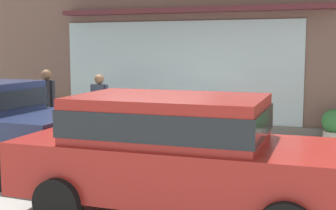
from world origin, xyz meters
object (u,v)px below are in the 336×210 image
at_px(potted_plant_low_front, 52,113).
at_px(potted_plant_corner_tall, 133,119).
at_px(pedestrian_passerby, 47,101).
at_px(potted_plant_window_center, 184,118).
at_px(potted_plant_window_left, 334,127).
at_px(fire_hydrant, 141,128).
at_px(pedestrian_with_handbag, 99,105).
at_px(parked_car_red, 179,149).
at_px(potted_plant_window_right, 96,121).

bearing_deg(potted_plant_low_front, potted_plant_corner_tall, 1.08).
bearing_deg(pedestrian_passerby, potted_plant_window_center, 55.90).
bearing_deg(potted_plant_window_center, potted_plant_window_left, -0.75).
relative_size(potted_plant_window_center, potted_plant_corner_tall, 1.34).
bearing_deg(potted_plant_window_center, fire_hydrant, -111.44).
relative_size(potted_plant_window_left, potted_plant_low_front, 1.25).
xyz_separation_m(fire_hydrant, pedestrian_with_handbag, (-0.90, -0.29, 0.54)).
xyz_separation_m(potted_plant_corner_tall, potted_plant_window_left, (5.03, -0.19, 0.11)).
relative_size(parked_car_red, potted_plant_window_center, 4.49).
distance_m(parked_car_red, potted_plant_corner_tall, 6.40).
xyz_separation_m(fire_hydrant, potted_plant_window_center, (0.56, 1.43, 0.07)).
distance_m(potted_plant_window_left, potted_plant_low_front, 7.54).
distance_m(potted_plant_window_center, potted_plant_low_front, 3.98).
bearing_deg(pedestrian_with_handbag, pedestrian_passerby, 29.87).
height_order(fire_hydrant, potted_plant_window_right, fire_hydrant).
bearing_deg(fire_hydrant, potted_plant_window_left, 18.57).
distance_m(potted_plant_corner_tall, potted_plant_low_front, 2.51).
height_order(parked_car_red, potted_plant_window_center, parked_car_red).
xyz_separation_m(parked_car_red, potted_plant_window_left, (1.79, 5.31, -0.45)).
relative_size(fire_hydrant, potted_plant_window_center, 0.84).
distance_m(pedestrian_with_handbag, potted_plant_low_front, 3.15).
bearing_deg(potted_plant_corner_tall, potted_plant_window_center, -5.45).
relative_size(pedestrian_with_handbag, potted_plant_corner_tall, 2.17).
xyz_separation_m(potted_plant_window_center, potted_plant_window_right, (-2.67, 0.28, -0.27)).
relative_size(parked_car_red, potted_plant_window_left, 5.21).
relative_size(pedestrian_passerby, potted_plant_low_front, 2.50).
distance_m(fire_hydrant, potted_plant_corner_tall, 1.82).
bearing_deg(parked_car_red, potted_plant_low_front, 134.42).
distance_m(pedestrian_with_handbag, potted_plant_window_center, 2.31).
bearing_deg(pedestrian_passerby, pedestrian_with_handbag, 38.87).
height_order(potted_plant_window_right, potted_plant_low_front, potted_plant_low_front).
height_order(potted_plant_window_center, potted_plant_low_front, potted_plant_window_center).
distance_m(pedestrian_passerby, potted_plant_low_front, 2.79).
bearing_deg(potted_plant_window_right, potted_plant_window_center, -6.01).
distance_m(fire_hydrant, potted_plant_window_center, 1.54).
bearing_deg(potted_plant_window_left, pedestrian_passerby, -160.54).
distance_m(pedestrian_with_handbag, potted_plant_window_left, 5.31).
bearing_deg(fire_hydrant, potted_plant_low_front, 156.01).
height_order(pedestrian_passerby, potted_plant_low_front, pedestrian_passerby).
distance_m(fire_hydrant, pedestrian_with_handbag, 1.09).
distance_m(pedestrian_passerby, potted_plant_window_left, 6.47).
bearing_deg(potted_plant_window_center, potted_plant_low_front, 178.65).
bearing_deg(potted_plant_window_right, fire_hydrant, -39.05).
height_order(fire_hydrant, parked_car_red, parked_car_red).
bearing_deg(potted_plant_window_right, pedestrian_with_handbag, -58.99).
bearing_deg(potted_plant_low_front, parked_car_red, -43.47).
xyz_separation_m(pedestrian_passerby, potted_plant_window_right, (-0.14, 2.48, -0.83)).
bearing_deg(potted_plant_window_left, fire_hydrant, -161.43).
bearing_deg(parked_car_red, potted_plant_window_center, 106.11).
height_order(pedestrian_passerby, potted_plant_window_center, pedestrian_passerby).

